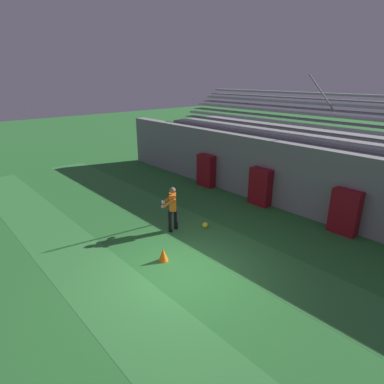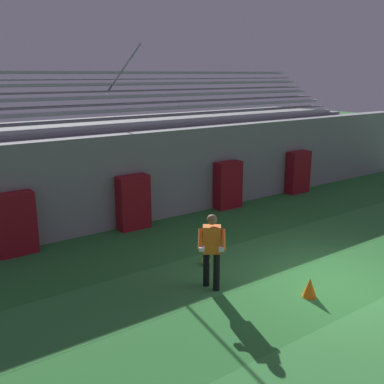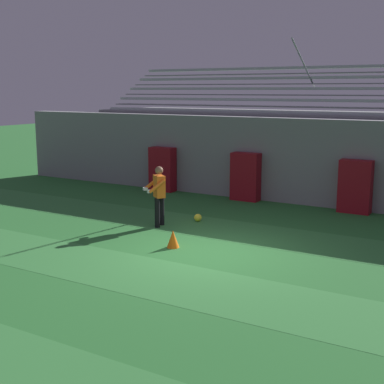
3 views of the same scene
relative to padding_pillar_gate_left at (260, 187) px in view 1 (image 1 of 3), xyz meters
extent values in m
plane|color=#286B2D|center=(1.84, -5.95, -0.81)|extent=(80.00, 80.00, 0.00)
cube|color=#337A38|center=(1.84, -7.88, -0.81)|extent=(28.00, 2.03, 0.01)
cube|color=#337A38|center=(1.84, -3.81, -0.81)|extent=(28.00, 2.03, 0.01)
cube|color=gray|center=(1.84, 0.55, 0.59)|extent=(24.00, 0.60, 2.80)
cube|color=maroon|center=(0.00, 0.00, 0.00)|extent=(0.97, 0.44, 1.62)
cube|color=maroon|center=(3.67, 0.00, 0.00)|extent=(0.97, 0.44, 1.62)
cube|color=maroon|center=(-3.38, 0.00, 0.00)|extent=(0.97, 0.44, 1.62)
cube|color=gray|center=(1.84, 2.90, 0.64)|extent=(18.00, 3.90, 2.90)
cube|color=#A8AAB2|center=(1.84, 1.30, 2.14)|extent=(17.10, 0.36, 0.10)
cube|color=gray|center=(1.84, 1.10, 1.91)|extent=(17.10, 0.60, 0.04)
cube|color=#A8AAB2|center=(1.84, 2.00, 2.54)|extent=(17.10, 0.36, 0.10)
cube|color=gray|center=(1.84, 1.80, 2.31)|extent=(17.10, 0.60, 0.04)
cube|color=#A8AAB2|center=(1.84, 2.70, 2.94)|extent=(17.10, 0.36, 0.10)
cube|color=gray|center=(1.84, 2.50, 2.71)|extent=(17.10, 0.60, 0.04)
cube|color=#A8AAB2|center=(1.84, 3.40, 3.34)|extent=(17.10, 0.36, 0.10)
cube|color=gray|center=(1.84, 3.20, 3.11)|extent=(17.10, 0.60, 0.04)
cube|color=#A8AAB2|center=(1.84, 4.10, 3.74)|extent=(17.10, 0.36, 0.10)
cube|color=gray|center=(1.84, 3.90, 3.51)|extent=(17.10, 0.60, 0.04)
cylinder|color=#A8AAB2|center=(1.05, 2.45, 3.79)|extent=(0.06, 2.63, 1.65)
cylinder|color=black|center=(-0.50, -4.57, -0.40)|extent=(0.20, 0.20, 0.82)
cylinder|color=black|center=(-0.55, -4.27, -0.40)|extent=(0.20, 0.20, 0.82)
cube|color=orange|center=(-0.53, -4.42, 0.31)|extent=(0.45, 0.42, 0.60)
sphere|color=brown|center=(-0.53, -4.42, 0.75)|extent=(0.22, 0.22, 0.22)
cylinder|color=orange|center=(-0.42, -4.68, 0.36)|extent=(0.37, 0.43, 0.37)
cylinder|color=orange|center=(-0.80, -4.38, 0.36)|extent=(0.37, 0.43, 0.37)
cube|color=silver|center=(-0.58, -4.81, 0.23)|extent=(0.15, 0.15, 0.08)
cube|color=silver|center=(-0.89, -4.56, 0.23)|extent=(0.15, 0.15, 0.08)
sphere|color=yellow|center=(0.11, -3.40, -0.70)|extent=(0.22, 0.22, 0.22)
cone|color=orange|center=(0.89, -5.93, -0.60)|extent=(0.30, 0.30, 0.42)
camera|label=1|loc=(7.85, -10.95, 4.52)|focal=30.00mm
camera|label=2|loc=(-6.08, -11.40, 3.70)|focal=42.00mm
camera|label=3|loc=(7.56, -16.28, 2.90)|focal=50.00mm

